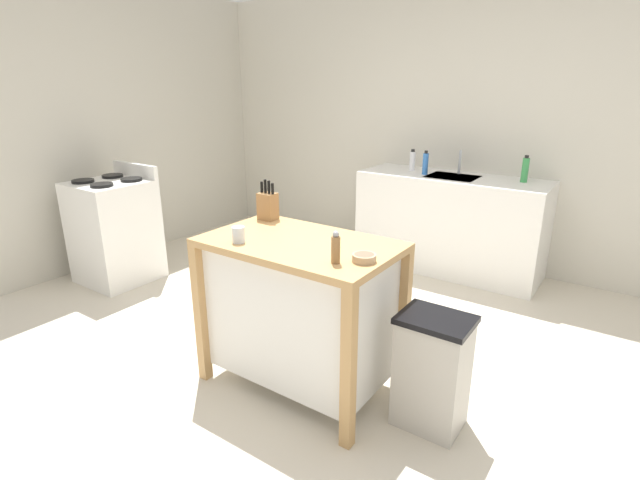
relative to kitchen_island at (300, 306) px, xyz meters
The scene contains 15 objects.
ground_plane 0.52m from the kitchen_island, 48.91° to the left, with size 6.93×6.93×0.00m, color beige.
wall_back 2.74m from the kitchen_island, 87.99° to the left, with size 5.93×0.10×2.60m, color beige.
wall_left 3.16m from the kitchen_island, 159.67° to the left, with size 0.10×3.12×2.60m, color beige.
kitchen_island is the anchor object (origin of this frame).
knife_block 0.69m from the kitchen_island, 151.38° to the left, with size 0.11×0.09×0.25m.
bowl_ceramic_wide 0.62m from the kitchen_island, ahead, with size 0.12×0.12×0.04m.
drinking_cup 0.55m from the kitchen_island, 141.30° to the right, with size 0.07×0.07×0.09m.
pepper_grinder 0.61m from the kitchen_island, 25.66° to the right, with size 0.04×0.04×0.16m.
trash_bin 0.81m from the kitchen_island, ahead, with size 0.36×0.28×0.63m.
sink_counter 2.27m from the kitchen_island, 88.82° to the left, with size 1.69×0.60×0.91m.
sink_faucet 2.47m from the kitchen_island, 88.89° to the left, with size 0.02×0.02×0.22m.
bottle_dish_soap 2.26m from the kitchen_island, 95.24° to the left, with size 0.05×0.05×0.22m.
bottle_hand_soap 2.41m from the kitchen_island, 99.50° to the left, with size 0.06×0.06×0.20m.
bottle_spray_cleaner 2.49m from the kitchen_island, 74.86° to the left, with size 0.06×0.06×0.23m.
stove 2.35m from the kitchen_island, behind, with size 0.60×0.60×1.03m.
Camera 1 is at (1.43, -2.11, 1.75)m, focal length 27.07 mm.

